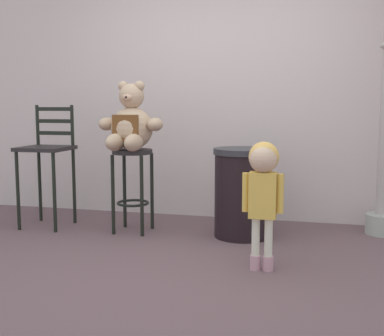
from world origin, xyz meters
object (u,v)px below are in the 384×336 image
bar_stool_with_teddy (133,174)px  child_walking (263,178)px  teddy_bear (131,125)px  trash_bin (243,192)px  bar_chair_empty (47,155)px

bar_stool_with_teddy → child_walking: child_walking is taller
child_walking → teddy_bear: bearing=15.9°
child_walking → trash_bin: 0.93m
bar_stool_with_teddy → teddy_bear: (0.00, -0.03, 0.44)m
bar_chair_empty → bar_stool_with_teddy: bearing=-0.8°
bar_stool_with_teddy → child_walking: (1.26, -0.78, 0.12)m
bar_stool_with_teddy → bar_chair_empty: (-0.86, 0.01, 0.15)m
bar_chair_empty → teddy_bear: bearing=-2.8°
teddy_bear → child_walking: (1.26, -0.75, -0.32)m
teddy_bear → trash_bin: teddy_bear is taller
child_walking → bar_chair_empty: bar_chair_empty is taller
bar_chair_empty → trash_bin: bearing=1.9°
bar_stool_with_teddy → child_walking: bearing=-32.0°
bar_stool_with_teddy → trash_bin: bearing=4.2°
bar_stool_with_teddy → teddy_bear: teddy_bear is taller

